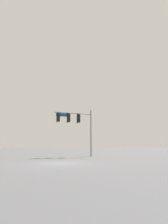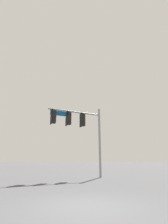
{
  "view_description": "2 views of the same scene",
  "coord_description": "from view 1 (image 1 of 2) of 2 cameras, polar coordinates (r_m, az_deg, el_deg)",
  "views": [
    {
      "loc": [
        3.94,
        13.39,
        1.27
      ],
      "look_at": [
        -5.07,
        -6.74,
        5.64
      ],
      "focal_mm": 28.0,
      "sensor_mm": 36.0,
      "label": 1
    },
    {
      "loc": [
        3.29,
        5.11,
        1.43
      ],
      "look_at": [
        -4.21,
        -6.81,
        5.35
      ],
      "focal_mm": 28.0,
      "sensor_mm": 36.0,
      "label": 2
    }
  ],
  "objects": [
    {
      "name": "ground_plane",
      "position": [
        14.02,
        -8.01,
        -16.3
      ],
      "size": [
        400.0,
        400.0,
        0.0
      ],
      "primitive_type": "plane",
      "color": "#474749"
    },
    {
      "name": "signal_pole_near",
      "position": [
        23.3,
        -2.78,
        -3.18
      ],
      "size": [
        5.09,
        0.81,
        6.25
      ],
      "color": "gray",
      "rests_on": "ground_plane"
    }
  ]
}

